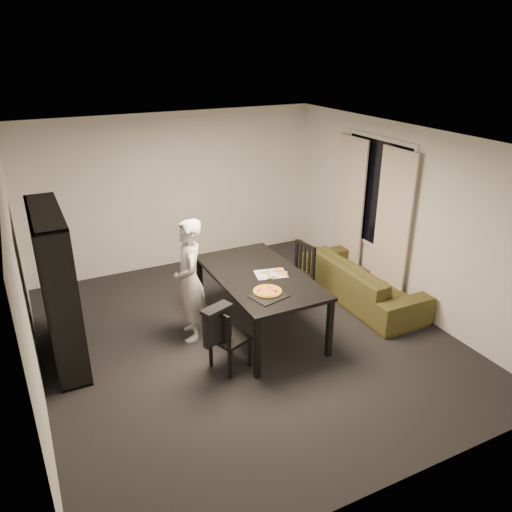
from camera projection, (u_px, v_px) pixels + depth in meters
name	position (u px, v px, depth m)	size (l,w,h in m)	color
room	(244.00, 247.00, 6.11)	(5.01, 5.51, 2.61)	black
window_pane	(376.00, 194.00, 7.53)	(0.02, 1.40, 1.60)	black
window_frame	(376.00, 194.00, 7.53)	(0.03, 1.52, 1.72)	white
curtain_left	(392.00, 227.00, 7.21)	(0.03, 0.70, 2.25)	beige
curtain_right	(349.00, 207.00, 8.07)	(0.03, 0.70, 2.25)	beige
bookshelf	(57.00, 287.00, 5.87)	(0.35, 1.50, 1.90)	black
dining_table	(259.00, 280.00, 6.52)	(1.10, 1.98, 0.82)	black
chair_left	(225.00, 335.00, 5.80)	(0.49, 0.49, 0.82)	black
chair_right	(299.00, 270.00, 7.29)	(0.51, 0.51, 0.94)	black
draped_jacket	(217.00, 323.00, 5.64)	(0.40, 0.28, 0.46)	black
person	(190.00, 281.00, 6.34)	(0.59, 0.39, 1.63)	silver
baking_tray	(269.00, 296.00, 5.93)	(0.40, 0.32, 0.01)	black
pepperoni_pizza	(268.00, 291.00, 6.00)	(0.35, 0.35, 0.03)	olive
kitchen_towel	(271.00, 274.00, 6.50)	(0.40, 0.30, 0.01)	silver
pizza_slices	(274.00, 273.00, 6.49)	(0.37, 0.31, 0.01)	gold
sofa	(362.00, 280.00, 7.48)	(2.16, 0.84, 0.63)	#3F3819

